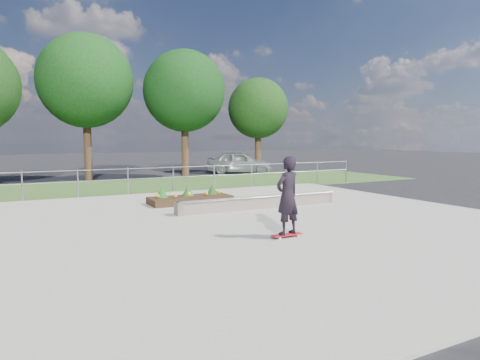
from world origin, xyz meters
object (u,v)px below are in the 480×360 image
parked_car (240,162)px  skateboarder (288,196)px  grind_ledge (260,202)px  planter_bed (190,198)px

parked_car → skateboarder: bearing=-173.0°
skateboarder → parked_car: bearing=65.7°
grind_ledge → planter_bed: 2.80m
skateboarder → grind_ledge: bearing=68.4°
grind_ledge → planter_bed: bearing=126.8°
grind_ledge → parked_car: (6.33, 13.48, 0.50)m
planter_bed → skateboarder: skateboarder is taller
grind_ledge → skateboarder: (-1.59, -4.02, 0.81)m
planter_bed → skateboarder: (0.08, -6.26, 0.83)m
grind_ledge → skateboarder: size_ratio=3.06×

